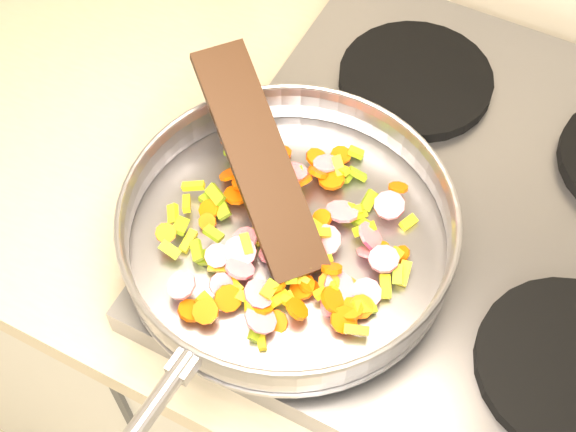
% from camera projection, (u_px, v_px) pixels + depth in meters
% --- Properties ---
extents(cooktop, '(0.60, 0.60, 0.04)m').
position_uv_depth(cooktop, '(480.00, 220.00, 0.91)').
color(cooktop, '#939399').
rests_on(cooktop, counter_top).
extents(grate_fl, '(0.19, 0.19, 0.02)m').
position_uv_depth(grate_fl, '(315.00, 253.00, 0.85)').
color(grate_fl, black).
rests_on(grate_fl, cooktop).
extents(grate_fr, '(0.19, 0.19, 0.02)m').
position_uv_depth(grate_fr, '(572.00, 366.00, 0.78)').
color(grate_fr, black).
rests_on(grate_fr, cooktop).
extents(grate_bl, '(0.19, 0.19, 0.02)m').
position_uv_depth(grate_bl, '(416.00, 79.00, 0.99)').
color(grate_bl, black).
rests_on(grate_bl, cooktop).
extents(saute_pan, '(0.39, 0.56, 0.06)m').
position_uv_depth(saute_pan, '(287.00, 228.00, 0.82)').
color(saute_pan, '#9E9EA5').
rests_on(saute_pan, grate_fl).
extents(vegetable_heap, '(0.26, 0.28, 0.05)m').
position_uv_depth(vegetable_heap, '(290.00, 235.00, 0.83)').
color(vegetable_heap, yellow).
rests_on(vegetable_heap, saute_pan).
extents(wooden_spatula, '(0.23, 0.21, 0.10)m').
position_uv_depth(wooden_spatula, '(258.00, 159.00, 0.82)').
color(wooden_spatula, black).
rests_on(wooden_spatula, saute_pan).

